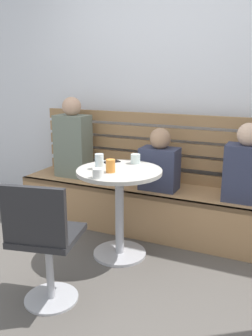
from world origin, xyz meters
The scene contains 14 objects.
ground centered at (0.00, 0.00, 0.00)m, with size 8.00×8.00×0.00m, color #514C47.
back_wall centered at (0.00, 1.64, 1.45)m, with size 5.20×0.10×2.90m, color silver.
booth_bench centered at (0.00, 1.20, 0.22)m, with size 2.70×0.52×0.44m.
booth_backrest centered at (0.00, 1.44, 0.78)m, with size 2.65×0.04×0.66m.
cafe_table centered at (-0.09, 0.63, 0.52)m, with size 0.68×0.68×0.74m.
white_chair centered at (-0.22, -0.18, 0.46)m, with size 0.48×0.48×0.85m.
person_adult centered at (-0.90, 1.21, 0.81)m, with size 0.34×0.22×0.81m.
person_child_left centered at (0.06, 1.16, 0.69)m, with size 0.34×0.22×0.57m.
person_child_middle centered at (0.81, 1.16, 0.73)m, with size 0.34×0.22×0.66m.
cup_glass_short centered at (-0.05, 0.87, 0.78)m, with size 0.08×0.08×0.08m, color silver.
cup_glass_tall centered at (-0.24, 0.59, 0.80)m, with size 0.07×0.07×0.12m, color silver.
cup_ceramic_white centered at (-0.13, 0.36, 0.78)m, with size 0.08×0.08×0.07m, color white.
cup_tumbler_orange centered at (-0.12, 0.53, 0.79)m, with size 0.07×0.07×0.10m, color orange.
phone_on_table centered at (-0.25, 0.82, 0.74)m, with size 0.07×0.14×0.01m, color black.
Camera 1 is at (1.11, -1.83, 1.48)m, focal length 38.35 mm.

